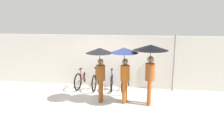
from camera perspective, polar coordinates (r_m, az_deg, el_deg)
ground_plane at (r=7.81m, az=-4.57°, el=-8.82°), size 30.00×30.00×0.00m
back_wall at (r=9.50m, az=-1.66°, el=2.33°), size 10.87×0.12×2.24m
parked_bicycle_0 at (r=9.63m, az=-7.69°, el=-2.17°), size 0.44×1.76×1.02m
parked_bicycle_1 at (r=9.42m, az=-3.96°, el=-2.48°), size 0.44×1.72×1.07m
parked_bicycle_2 at (r=9.33m, az=-0.00°, el=-2.69°), size 0.44×1.63×1.05m
parked_bicycle_3 at (r=9.17m, az=3.97°, el=-2.88°), size 0.45×1.79×1.03m
pedestrian_leading at (r=7.49m, az=-3.15°, el=2.50°), size 0.94×0.94×1.98m
pedestrian_center at (r=7.40m, az=3.30°, el=2.50°), size 0.95×0.95×2.00m
pedestrian_trailing at (r=7.28m, az=10.02°, el=3.47°), size 1.14×1.14×2.12m
awning_pole at (r=9.12m, az=15.88°, el=1.69°), size 0.07×0.07×2.35m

